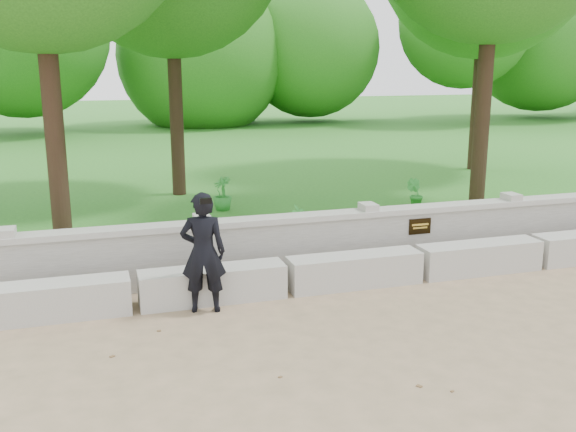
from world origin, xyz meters
The scene contains 8 objects.
ground centered at (0.00, 0.00, 0.00)m, with size 80.00×80.00×0.00m, color #A08262.
lawn centered at (0.00, 14.00, 0.12)m, with size 40.00×22.00×0.25m, color #2E6B24.
concrete_bench centered at (0.00, 1.90, 0.22)m, with size 11.90×0.45×0.45m.
parapet_wall centered at (0.00, 2.60, 0.46)m, with size 12.50×0.35×0.90m.
man_main centered at (-3.17, 1.59, 0.76)m, with size 0.62×0.56×1.53m.
shrub_a centered at (-1.32, 3.39, 0.56)m, with size 0.32×0.22×0.61m, color #2F8A32.
shrub_b centered at (1.60, 5.05, 0.54)m, with size 0.32×0.26×0.59m, color #2F8A32.
shrub_d centered at (-2.02, 6.04, 0.58)m, with size 0.37×0.33×0.66m, color #2F8A32.
Camera 1 is at (-4.41, -5.95, 3.04)m, focal length 40.00 mm.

